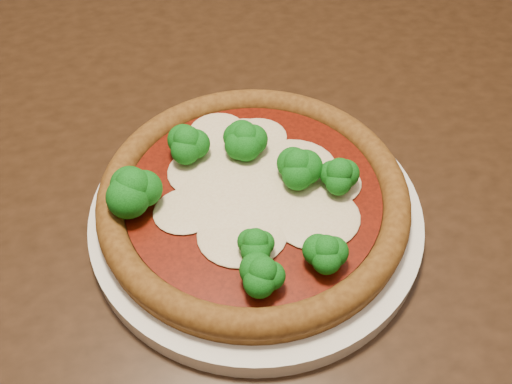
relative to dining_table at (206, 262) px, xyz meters
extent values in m
plane|color=black|center=(0.25, 0.18, -0.65)|extent=(4.00, 4.00, 0.00)
cube|color=black|center=(0.00, 0.00, 0.08)|extent=(1.19, 0.91, 0.04)
cylinder|color=black|center=(0.54, 0.30, -0.29)|extent=(0.06, 0.06, 0.71)
cylinder|color=silver|center=(0.04, -0.04, 0.11)|extent=(0.28, 0.28, 0.02)
cylinder|color=brown|center=(0.04, -0.03, 0.13)|extent=(0.26, 0.26, 0.01)
torus|color=brown|center=(0.04, -0.03, 0.13)|extent=(0.26, 0.26, 0.02)
cylinder|color=#621004|center=(0.04, -0.03, 0.13)|extent=(0.21, 0.21, 0.00)
ellipsoid|color=beige|center=(0.05, 0.03, 0.14)|extent=(0.06, 0.06, 0.00)
ellipsoid|color=beige|center=(-0.02, -0.04, 0.14)|extent=(0.05, 0.05, 0.00)
ellipsoid|color=beige|center=(0.08, -0.07, 0.14)|extent=(0.07, 0.06, 0.01)
ellipsoid|color=beige|center=(0.08, -0.02, 0.14)|extent=(0.08, 0.08, 0.01)
ellipsoid|color=beige|center=(0.04, -0.03, 0.14)|extent=(0.12, 0.10, 0.01)
ellipsoid|color=beige|center=(0.11, -0.04, 0.14)|extent=(0.05, 0.05, 0.00)
ellipsoid|color=beige|center=(0.03, 0.05, 0.14)|extent=(0.05, 0.05, 0.00)
ellipsoid|color=beige|center=(0.02, -0.07, 0.14)|extent=(0.07, 0.07, 0.01)
ellipsoid|color=beige|center=(0.01, 0.00, 0.14)|extent=(0.07, 0.06, 0.01)
ellipsoid|color=beige|center=(0.06, 0.03, 0.14)|extent=(0.06, 0.05, 0.00)
ellipsoid|color=#15861D|center=(0.08, -0.03, 0.16)|extent=(0.04, 0.04, 0.04)
ellipsoid|color=#15861D|center=(0.00, 0.02, 0.16)|extent=(0.04, 0.04, 0.03)
ellipsoid|color=#15861D|center=(0.05, 0.01, 0.15)|extent=(0.04, 0.04, 0.03)
ellipsoid|color=#15861D|center=(0.11, -0.05, 0.16)|extent=(0.04, 0.04, 0.03)
ellipsoid|color=#15861D|center=(0.07, -0.12, 0.15)|extent=(0.04, 0.04, 0.03)
ellipsoid|color=#15861D|center=(0.02, -0.12, 0.16)|extent=(0.04, 0.04, 0.03)
ellipsoid|color=#15861D|center=(-0.05, -0.02, 0.16)|extent=(0.05, 0.05, 0.04)
ellipsoid|color=#15861D|center=(0.05, 0.01, 0.16)|extent=(0.04, 0.04, 0.03)
ellipsoid|color=#15861D|center=(0.03, -0.10, 0.15)|extent=(0.03, 0.03, 0.03)
camera|label=1|loc=(-0.04, -0.33, 0.50)|focal=40.00mm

